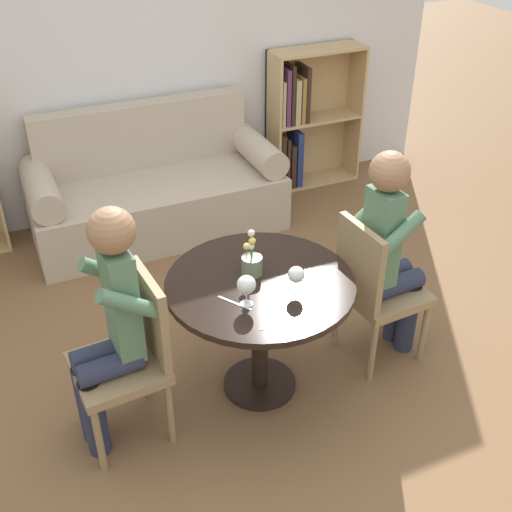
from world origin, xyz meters
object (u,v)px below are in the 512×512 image
object	(u,v)px
flower_vase	(252,262)
wine_glass_left	(246,286)
chair_right	(374,286)
person_left	(109,327)
bookshelf_right	(302,121)
chair_left	(131,352)
wine_glass_right	(296,275)
couch	(156,192)
person_right	(390,252)

from	to	relation	value
flower_vase	wine_glass_left	bearing A→B (deg)	-119.16
chair_right	flower_vase	bearing A→B (deg)	78.36
person_left	wine_glass_left	xyz separation A→B (m)	(0.63, -0.13, 0.13)
bookshelf_right	chair_left	size ratio (longest dim) A/B	1.30
chair_right	wine_glass_right	xyz separation A→B (m)	(-0.56, -0.13, 0.31)
couch	wine_glass_right	world-z (taller)	couch
couch	wine_glass_left	world-z (taller)	couch
bookshelf_right	wine_glass_left	xyz separation A→B (m)	(-1.52, -2.33, 0.25)
bookshelf_right	flower_vase	xyz separation A→B (m)	(-1.40, -2.11, 0.21)
wine_glass_right	flower_vase	size ratio (longest dim) A/B	0.56
person_right	flower_vase	world-z (taller)	person_right
bookshelf_right	person_right	size ratio (longest dim) A/B	0.91
person_left	bookshelf_right	bearing A→B (deg)	131.49
wine_glass_right	flower_vase	xyz separation A→B (m)	(-0.13, 0.23, -0.03)
person_right	wine_glass_right	distance (m)	0.67
flower_vase	wine_glass_right	bearing A→B (deg)	-60.07
person_left	person_right	world-z (taller)	person_right
couch	wine_glass_right	bearing A→B (deg)	-86.65
couch	person_right	distance (m)	2.11
chair_right	wine_glass_right	size ratio (longest dim) A/B	6.35
chair_left	wine_glass_right	xyz separation A→B (m)	(0.80, -0.14, 0.31)
chair_left	flower_vase	bearing A→B (deg)	93.20
couch	chair_left	bearing A→B (deg)	-109.42
person_left	wine_glass_right	distance (m)	0.90
flower_vase	person_right	bearing A→B (deg)	-6.71
couch	bookshelf_right	xyz separation A→B (m)	(1.39, 0.27, 0.26)
bookshelf_right	person_right	bearing A→B (deg)	-105.72
flower_vase	bookshelf_right	bearing A→B (deg)	56.49
bookshelf_right	flower_vase	size ratio (longest dim) A/B	4.61
couch	person_left	world-z (taller)	person_left
person_right	person_left	bearing A→B (deg)	86.85
bookshelf_right	wine_glass_left	size ratio (longest dim) A/B	7.37
bookshelf_right	person_left	world-z (taller)	person_left
chair_right	person_right	bearing A→B (deg)	-87.62
chair_right	person_right	world-z (taller)	person_right
bookshelf_right	wine_glass_left	distance (m)	2.80
wine_glass_left	couch	bearing A→B (deg)	86.23
chair_left	wine_glass_left	xyz separation A→B (m)	(0.54, -0.14, 0.32)
couch	wine_glass_left	xyz separation A→B (m)	(-0.14, -2.07, 0.51)
bookshelf_right	person_right	world-z (taller)	person_right
couch	wine_glass_left	size ratio (longest dim) A/B	11.77
chair_left	chair_right	xyz separation A→B (m)	(1.36, -0.01, 0.00)
couch	chair_left	size ratio (longest dim) A/B	2.07
chair_left	chair_right	bearing A→B (deg)	85.22
wine_glass_right	chair_left	bearing A→B (deg)	169.94
chair_right	person_left	distance (m)	1.46
chair_left	wine_glass_left	bearing A→B (deg)	71.63
bookshelf_right	flower_vase	world-z (taller)	bookshelf_right
bookshelf_right	wine_glass_right	size ratio (longest dim) A/B	8.23
chair_right	wine_glass_right	bearing A→B (deg)	99.65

